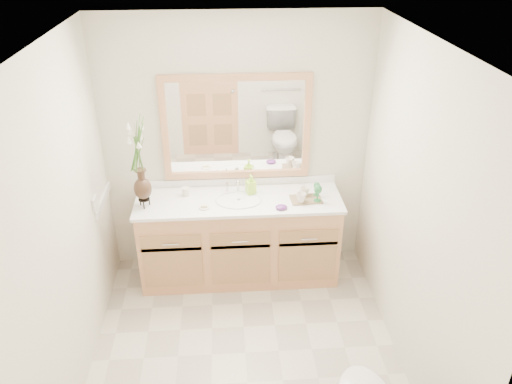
{
  "coord_description": "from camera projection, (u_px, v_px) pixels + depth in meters",
  "views": [
    {
      "loc": [
        -0.12,
        -2.85,
        3.03
      ],
      "look_at": [
        0.13,
        0.65,
        1.1
      ],
      "focal_mm": 35.0,
      "sensor_mm": 36.0,
      "label": 1
    }
  ],
  "objects": [
    {
      "name": "goblet_back",
      "position": [
        317.0,
        187.0,
        4.45
      ],
      "size": [
        0.06,
        0.06,
        0.13
      ],
      "color": "#26733A",
      "rests_on": "tray"
    },
    {
      "name": "wall_left",
      "position": [
        63.0,
        232.0,
        3.31
      ],
      "size": [
        0.02,
        2.6,
        2.4
      ],
      "primitive_type": "cube",
      "color": "silver",
      "rests_on": "floor"
    },
    {
      "name": "soap_bottle",
      "position": [
        251.0,
        185.0,
        4.51
      ],
      "size": [
        0.09,
        0.09,
        0.16
      ],
      "primitive_type": "imported",
      "rotation": [
        0.0,
        0.0,
        0.29
      ],
      "color": "#ACEB37",
      "rests_on": "counter"
    },
    {
      "name": "mirror",
      "position": [
        236.0,
        128.0,
        4.4
      ],
      "size": [
        1.32,
        0.04,
        0.97
      ],
      "color": "white",
      "rests_on": "wall_back"
    },
    {
      "name": "switch_plate",
      "position": [
        95.0,
        203.0,
        4.09
      ],
      "size": [
        0.02,
        0.12,
        0.12
      ],
      "primitive_type": "cube",
      "color": "white",
      "rests_on": "wall_left"
    },
    {
      "name": "mug_left",
      "position": [
        301.0,
        197.0,
        4.36
      ],
      "size": [
        0.11,
        0.11,
        0.09
      ],
      "primitive_type": "imported",
      "rotation": [
        0.0,
        0.0,
        -0.28
      ],
      "color": "silver",
      "rests_on": "tray"
    },
    {
      "name": "goblet_front",
      "position": [
        318.0,
        190.0,
        4.35
      ],
      "size": [
        0.07,
        0.07,
        0.16
      ],
      "color": "#26733A",
      "rests_on": "tray"
    },
    {
      "name": "soap_dish",
      "position": [
        204.0,
        207.0,
        4.31
      ],
      "size": [
        0.1,
        0.1,
        0.03
      ],
      "color": "silver",
      "rests_on": "counter"
    },
    {
      "name": "ceiling",
      "position": [
        241.0,
        46.0,
        2.81
      ],
      "size": [
        2.4,
        2.6,
        0.02
      ],
      "primitive_type": "cube",
      "color": "white",
      "rests_on": "wall_back"
    },
    {
      "name": "sink",
      "position": [
        239.0,
        205.0,
        4.46
      ],
      "size": [
        0.38,
        0.34,
        0.23
      ],
      "color": "white",
      "rests_on": "counter"
    },
    {
      "name": "wall_right",
      "position": [
        416.0,
        219.0,
        3.46
      ],
      "size": [
        0.02,
        2.6,
        2.4
      ],
      "primitive_type": "cube",
      "color": "silver",
      "rests_on": "floor"
    },
    {
      "name": "mug_right",
      "position": [
        305.0,
        191.0,
        4.46
      ],
      "size": [
        0.11,
        0.11,
        0.09
      ],
      "primitive_type": "imported",
      "rotation": [
        0.0,
        0.0,
        0.35
      ],
      "color": "silver",
      "rests_on": "tray"
    },
    {
      "name": "purple_dish",
      "position": [
        281.0,
        207.0,
        4.29
      ],
      "size": [
        0.11,
        0.09,
        0.04
      ],
      "primitive_type": "ellipsoid",
      "rotation": [
        0.0,
        0.0,
        0.06
      ],
      "color": "#602776",
      "rests_on": "counter"
    },
    {
      "name": "counter",
      "position": [
        239.0,
        201.0,
        4.46
      ],
      "size": [
        1.84,
        0.57,
        0.03
      ],
      "primitive_type": "cube",
      "color": "white",
      "rests_on": "vanity"
    },
    {
      "name": "floor",
      "position": [
        245.0,
        353.0,
        3.96
      ],
      "size": [
        2.6,
        2.6,
        0.0
      ],
      "primitive_type": "plane",
      "color": "beige",
      "rests_on": "ground"
    },
    {
      "name": "tumbler",
      "position": [
        186.0,
        192.0,
        4.49
      ],
      "size": [
        0.06,
        0.06,
        0.08
      ],
      "primitive_type": "cylinder",
      "color": "silver",
      "rests_on": "counter"
    },
    {
      "name": "flower_vase",
      "position": [
        138.0,
        154.0,
        4.1
      ],
      "size": [
        0.18,
        0.18,
        0.73
      ],
      "rotation": [
        0.0,
        0.0,
        0.13
      ],
      "color": "black",
      "rests_on": "counter"
    },
    {
      "name": "vanity",
      "position": [
        239.0,
        239.0,
        4.66
      ],
      "size": [
        1.8,
        0.55,
        0.8
      ],
      "color": "tan",
      "rests_on": "floor"
    },
    {
      "name": "tray",
      "position": [
        306.0,
        199.0,
        4.43
      ],
      "size": [
        0.28,
        0.2,
        0.01
      ],
      "primitive_type": "cube",
      "rotation": [
        0.0,
        0.0,
        0.07
      ],
      "color": "brown",
      "rests_on": "counter"
    },
    {
      "name": "wall_front",
      "position": [
        257.0,
        381.0,
        2.25
      ],
      "size": [
        2.4,
        0.02,
        2.4
      ],
      "primitive_type": "cube",
      "color": "silver",
      "rests_on": "floor"
    },
    {
      "name": "wall_back",
      "position": [
        237.0,
        148.0,
        4.52
      ],
      "size": [
        2.4,
        0.02,
        2.4
      ],
      "primitive_type": "cube",
      "color": "silver",
      "rests_on": "floor"
    }
  ]
}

